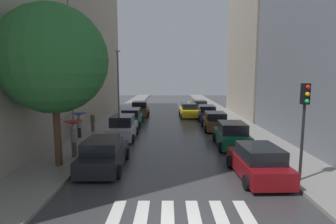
{
  "coord_description": "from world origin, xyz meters",
  "views": [
    {
      "loc": [
        -0.44,
        -7.4,
        4.74
      ],
      "look_at": [
        -0.39,
        17.92,
        1.36
      ],
      "focal_mm": 28.59,
      "sensor_mm": 36.0,
      "label": 1
    }
  ],
  "objects_px": {
    "parked_car_left_second": "(123,128)",
    "parked_car_right_fourth": "(206,113)",
    "parked_car_left_nearest": "(103,154)",
    "pedestrian_by_kerb": "(78,119)",
    "parked_car_right_fifth": "(199,106)",
    "taxi_midroad": "(188,110)",
    "lamp_post_left": "(118,81)",
    "parked_car_right_third": "(214,121)",
    "traffic_light_right_corner": "(304,110)",
    "parked_car_left_fourth": "(140,109)",
    "street_tree_left": "(53,59)",
    "pedestrian_near_tree": "(92,122)",
    "parked_car_left_third": "(131,118)",
    "parked_car_right_second": "(231,135)",
    "parked_car_right_nearest": "(258,163)",
    "pedestrian_foreground": "(73,131)"
  },
  "relations": [
    {
      "from": "parked_car_left_second",
      "to": "pedestrian_near_tree",
      "type": "relative_size",
      "value": 2.73
    },
    {
      "from": "parked_car_right_second",
      "to": "pedestrian_by_kerb",
      "type": "relative_size",
      "value": 2.26
    },
    {
      "from": "pedestrian_by_kerb",
      "to": "street_tree_left",
      "type": "height_order",
      "value": "street_tree_left"
    },
    {
      "from": "parked_car_right_third",
      "to": "traffic_light_right_corner",
      "type": "distance_m",
      "value": 12.55
    },
    {
      "from": "parked_car_right_fourth",
      "to": "pedestrian_near_tree",
      "type": "bearing_deg",
      "value": 125.24
    },
    {
      "from": "parked_car_right_fourth",
      "to": "parked_car_right_second",
      "type": "bearing_deg",
      "value": -178.78
    },
    {
      "from": "parked_car_left_second",
      "to": "parked_car_left_third",
      "type": "distance_m",
      "value": 5.54
    },
    {
      "from": "parked_car_left_fourth",
      "to": "pedestrian_near_tree",
      "type": "distance_m",
      "value": 10.03
    },
    {
      "from": "parked_car_right_nearest",
      "to": "pedestrian_foreground",
      "type": "relative_size",
      "value": 2.03
    },
    {
      "from": "parked_car_right_second",
      "to": "traffic_light_right_corner",
      "type": "xyz_separation_m",
      "value": [
        1.59,
        -6.24,
        2.49
      ]
    },
    {
      "from": "parked_car_right_fifth",
      "to": "pedestrian_by_kerb",
      "type": "height_order",
      "value": "pedestrian_by_kerb"
    },
    {
      "from": "parked_car_left_second",
      "to": "parked_car_left_third",
      "type": "bearing_deg",
      "value": 0.31
    },
    {
      "from": "parked_car_right_fifth",
      "to": "pedestrian_by_kerb",
      "type": "xyz_separation_m",
      "value": [
        -11.0,
        -15.9,
        0.85
      ]
    },
    {
      "from": "pedestrian_near_tree",
      "to": "parked_car_left_second",
      "type": "bearing_deg",
      "value": -126.32
    },
    {
      "from": "parked_car_left_nearest",
      "to": "traffic_light_right_corner",
      "type": "xyz_separation_m",
      "value": [
        9.21,
        -1.96,
        2.53
      ]
    },
    {
      "from": "parked_car_right_third",
      "to": "street_tree_left",
      "type": "relative_size",
      "value": 0.53
    },
    {
      "from": "parked_car_right_fourth",
      "to": "taxi_midroad",
      "type": "relative_size",
      "value": 1.04
    },
    {
      "from": "parked_car_right_third",
      "to": "parked_car_right_fourth",
      "type": "distance_m",
      "value": 5.68
    },
    {
      "from": "parked_car_right_fourth",
      "to": "parked_car_left_second",
      "type": "bearing_deg",
      "value": 141.1
    },
    {
      "from": "parked_car_left_third",
      "to": "street_tree_left",
      "type": "height_order",
      "value": "street_tree_left"
    },
    {
      "from": "parked_car_right_second",
      "to": "street_tree_left",
      "type": "height_order",
      "value": "street_tree_left"
    },
    {
      "from": "parked_car_left_fourth",
      "to": "street_tree_left",
      "type": "height_order",
      "value": "street_tree_left"
    },
    {
      "from": "parked_car_right_nearest",
      "to": "parked_car_right_fifth",
      "type": "relative_size",
      "value": 0.98
    },
    {
      "from": "parked_car_left_second",
      "to": "parked_car_right_fourth",
      "type": "relative_size",
      "value": 0.93
    },
    {
      "from": "parked_car_left_second",
      "to": "pedestrian_by_kerb",
      "type": "relative_size",
      "value": 2.38
    },
    {
      "from": "parked_car_right_second",
      "to": "lamp_post_left",
      "type": "height_order",
      "value": "lamp_post_left"
    },
    {
      "from": "parked_car_left_fourth",
      "to": "pedestrian_near_tree",
      "type": "relative_size",
      "value": 2.56
    },
    {
      "from": "parked_car_left_third",
      "to": "parked_car_left_second",
      "type": "bearing_deg",
      "value": -179.98
    },
    {
      "from": "parked_car_right_fourth",
      "to": "lamp_post_left",
      "type": "relative_size",
      "value": 0.65
    },
    {
      "from": "pedestrian_by_kerb",
      "to": "parked_car_right_second",
      "type": "bearing_deg",
      "value": -111.4
    },
    {
      "from": "parked_car_right_nearest",
      "to": "lamp_post_left",
      "type": "distance_m",
      "value": 18.42
    },
    {
      "from": "parked_car_right_second",
      "to": "lamp_post_left",
      "type": "relative_size",
      "value": 0.58
    },
    {
      "from": "parked_car_left_third",
      "to": "lamp_post_left",
      "type": "xyz_separation_m",
      "value": [
        -1.59,
        1.91,
        3.53
      ]
    },
    {
      "from": "parked_car_right_nearest",
      "to": "pedestrian_near_tree",
      "type": "bearing_deg",
      "value": 44.62
    },
    {
      "from": "parked_car_right_third",
      "to": "pedestrian_foreground",
      "type": "xyz_separation_m",
      "value": [
        -9.61,
        -8.64,
        0.93
      ]
    },
    {
      "from": "parked_car_left_nearest",
      "to": "parked_car_right_fourth",
      "type": "relative_size",
      "value": 0.95
    },
    {
      "from": "parked_car_left_third",
      "to": "lamp_post_left",
      "type": "bearing_deg",
      "value": 39.06
    },
    {
      "from": "parked_car_right_third",
      "to": "street_tree_left",
      "type": "distance_m",
      "value": 14.97
    },
    {
      "from": "pedestrian_foreground",
      "to": "street_tree_left",
      "type": "height_order",
      "value": "street_tree_left"
    },
    {
      "from": "pedestrian_by_kerb",
      "to": "parked_car_left_nearest",
      "type": "bearing_deg",
      "value": -162.21
    },
    {
      "from": "street_tree_left",
      "to": "lamp_post_left",
      "type": "distance_m",
      "value": 14.15
    },
    {
      "from": "pedestrian_foreground",
      "to": "pedestrian_near_tree",
      "type": "height_order",
      "value": "pedestrian_foreground"
    },
    {
      "from": "parked_car_left_fourth",
      "to": "pedestrian_by_kerb",
      "type": "distance_m",
      "value": 12.25
    },
    {
      "from": "parked_car_left_nearest",
      "to": "pedestrian_by_kerb",
      "type": "distance_m",
      "value": 7.43
    },
    {
      "from": "parked_car_right_nearest",
      "to": "pedestrian_foreground",
      "type": "bearing_deg",
      "value": 71.44
    },
    {
      "from": "taxi_midroad",
      "to": "lamp_post_left",
      "type": "bearing_deg",
      "value": 115.25
    },
    {
      "from": "parked_car_left_nearest",
      "to": "parked_car_right_third",
      "type": "bearing_deg",
      "value": -37.1
    },
    {
      "from": "parked_car_left_fourth",
      "to": "traffic_light_right_corner",
      "type": "relative_size",
      "value": 0.96
    },
    {
      "from": "traffic_light_right_corner",
      "to": "lamp_post_left",
      "type": "relative_size",
      "value": 0.59
    },
    {
      "from": "traffic_light_right_corner",
      "to": "lamp_post_left",
      "type": "distance_m",
      "value": 19.54
    }
  ]
}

